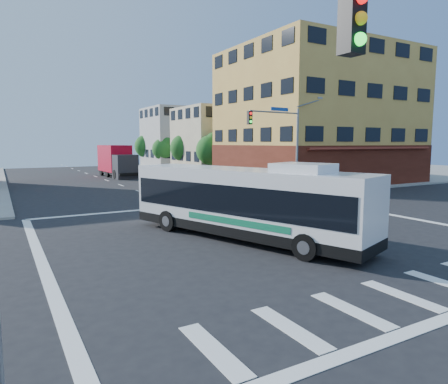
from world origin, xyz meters
TOP-DOWN VIEW (x-y plane):
  - ground at (0.00, 0.00)m, footprint 120.00×120.00m
  - sidewalk_ne at (35.00, 35.00)m, footprint 50.00×50.00m
  - corner_building_ne at (19.99, 18.48)m, footprint 18.10×15.44m
  - building_east_near at (16.98, 33.98)m, footprint 12.06×10.06m
  - building_east_far at (16.98, 47.98)m, footprint 12.06×10.06m
  - signal_mast_ne at (9.08, 10.62)m, footprint 7.91×1.13m
  - signal_mast_sw at (-9.08, -10.64)m, footprint 7.91×1.01m
  - street_tree_a at (11.90, 27.92)m, footprint 3.60×3.60m
  - street_tree_b at (11.90, 35.92)m, footprint 3.80×3.80m
  - street_tree_c at (11.90, 43.92)m, footprint 3.40×3.40m
  - street_tree_d at (11.90, 51.92)m, footprint 4.00×4.00m
  - transit_bus at (-1.31, -0.21)m, footprint 6.28×11.84m
  - box_truck at (2.28, 34.98)m, footprint 2.95×8.84m
  - parked_car at (8.48, 26.21)m, footprint 2.73×5.04m

SIDE VIEW (x-z plane):
  - ground at x=0.00m, z-range 0.00..0.00m
  - sidewalk_ne at x=35.00m, z-range 0.00..0.15m
  - parked_car at x=8.48m, z-range 0.00..1.63m
  - transit_bus at x=-1.31m, z-range -0.04..3.42m
  - box_truck at x=2.28m, z-range -0.06..3.87m
  - street_tree_c at x=11.90m, z-range 0.82..6.11m
  - street_tree_a at x=11.90m, z-range 0.83..6.35m
  - street_tree_b at x=11.90m, z-range 0.85..6.65m
  - street_tree_d at x=11.90m, z-range 0.87..6.90m
  - building_east_near at x=16.98m, z-range 0.01..9.01m
  - signal_mast_ne at x=9.08m, z-range 0.95..9.02m
  - signal_mast_sw at x=-9.08m, z-range 0.95..9.02m
  - building_east_far at x=16.98m, z-range 0.01..10.01m
  - corner_building_ne at x=19.99m, z-range -1.11..12.89m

